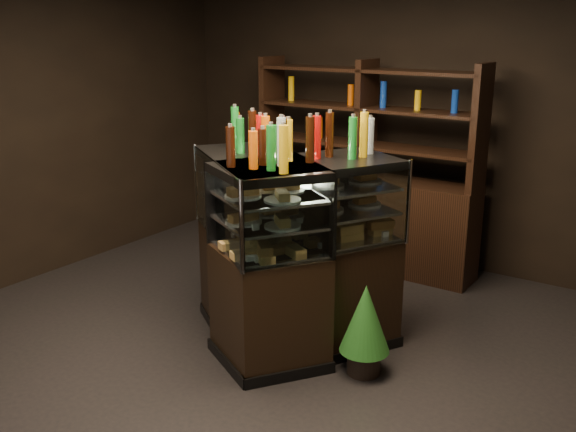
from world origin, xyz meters
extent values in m
plane|color=black|center=(0.00, 0.00, 0.00)|extent=(5.00, 5.00, 0.00)
cube|color=black|center=(0.00, 2.50, 1.50)|extent=(5.00, 0.02, 3.00)
cube|color=black|center=(-2.50, 0.00, 1.50)|extent=(0.02, 5.00, 3.00)
cube|color=black|center=(0.40, 0.22, 0.41)|extent=(1.15, 1.41, 0.83)
cube|color=black|center=(0.40, 0.22, 0.04)|extent=(1.19, 1.45, 0.08)
cube|color=black|center=(0.40, 0.22, 1.38)|extent=(1.15, 1.41, 0.06)
cube|color=silver|center=(0.40, 0.22, 0.84)|extent=(1.08, 1.34, 0.02)
cube|color=silver|center=(0.40, 0.22, 1.03)|extent=(1.08, 1.34, 0.02)
cube|color=silver|center=(0.40, 0.22, 1.21)|extent=(1.08, 1.34, 0.02)
cube|color=white|center=(0.68, 0.06, 1.12)|extent=(0.60, 1.12, 0.58)
cylinder|color=silver|center=(0.97, 0.63, 1.12)|extent=(0.03, 0.03, 0.60)
cylinder|color=silver|center=(0.38, -0.49, 1.12)|extent=(0.03, 0.03, 0.60)
cube|color=black|center=(0.05, 0.13, 0.41)|extent=(1.40, 1.25, 0.83)
cube|color=black|center=(0.05, 0.13, 0.04)|extent=(1.44, 1.28, 0.08)
cube|color=black|center=(0.05, 0.13, 1.38)|extent=(1.40, 1.25, 0.06)
cube|color=silver|center=(0.05, 0.13, 0.84)|extent=(1.32, 1.18, 0.02)
cube|color=silver|center=(0.05, 0.13, 1.03)|extent=(1.32, 1.18, 0.02)
cube|color=silver|center=(0.05, 0.13, 1.21)|extent=(1.32, 1.18, 0.02)
cube|color=white|center=(-0.14, -0.13, 1.12)|extent=(1.03, 0.74, 0.58)
cylinder|color=silver|center=(0.38, -0.49, 1.12)|extent=(0.03, 0.03, 0.60)
cylinder|color=silver|center=(-0.65, 0.24, 1.12)|extent=(0.03, 0.03, 0.60)
cube|color=#BD9644|center=(0.17, -0.27, 0.87)|extent=(0.16, 0.20, 0.06)
cube|color=#BD9644|center=(0.30, -0.03, 0.87)|extent=(0.16, 0.20, 0.06)
cube|color=#BD9644|center=(0.42, 0.20, 0.87)|extent=(0.16, 0.20, 0.06)
cube|color=#BD9644|center=(0.55, 0.44, 0.87)|extent=(0.16, 0.20, 0.06)
cube|color=#BD9644|center=(0.67, 0.67, 0.87)|extent=(0.16, 0.20, 0.06)
cylinder|color=white|center=(0.17, -0.21, 1.05)|extent=(0.24, 0.24, 0.02)
cube|color=#BD9644|center=(0.17, -0.21, 1.08)|extent=(0.15, 0.19, 0.05)
cylinder|color=white|center=(0.32, 0.08, 1.05)|extent=(0.24, 0.24, 0.02)
cube|color=#BD9644|center=(0.32, 0.08, 1.08)|extent=(0.15, 0.19, 0.05)
cylinder|color=white|center=(0.47, 0.36, 1.05)|extent=(0.24, 0.24, 0.02)
cube|color=#BD9644|center=(0.47, 0.36, 1.08)|extent=(0.15, 0.19, 0.05)
cylinder|color=white|center=(0.62, 0.64, 1.05)|extent=(0.24, 0.24, 0.02)
cube|color=#BD9644|center=(0.62, 0.64, 1.08)|extent=(0.15, 0.19, 0.05)
cylinder|color=white|center=(0.17, -0.21, 1.22)|extent=(0.24, 0.24, 0.02)
cube|color=#BD9644|center=(0.17, -0.21, 1.26)|extent=(0.15, 0.19, 0.05)
cylinder|color=white|center=(0.32, 0.08, 1.22)|extent=(0.24, 0.24, 0.02)
cube|color=#BD9644|center=(0.32, 0.08, 1.26)|extent=(0.15, 0.19, 0.05)
cylinder|color=white|center=(0.47, 0.36, 1.22)|extent=(0.24, 0.24, 0.02)
cube|color=#BD9644|center=(0.47, 0.36, 1.26)|extent=(0.15, 0.19, 0.05)
cylinder|color=white|center=(0.62, 0.64, 1.22)|extent=(0.24, 0.24, 0.02)
cube|color=#BD9644|center=(0.62, 0.64, 1.26)|extent=(0.15, 0.19, 0.05)
cube|color=#BD9644|center=(-0.41, 0.42, 0.87)|extent=(0.20, 0.18, 0.06)
cube|color=#BD9644|center=(-0.19, 0.26, 0.87)|extent=(0.20, 0.18, 0.06)
cube|color=#BD9644|center=(0.03, 0.11, 0.87)|extent=(0.20, 0.18, 0.06)
cube|color=#BD9644|center=(0.24, -0.05, 0.87)|extent=(0.20, 0.18, 0.06)
cube|color=#BD9644|center=(0.46, -0.20, 0.87)|extent=(0.20, 0.18, 0.06)
cylinder|color=white|center=(-0.35, 0.41, 1.05)|extent=(0.24, 0.24, 0.02)
cube|color=#BD9644|center=(-0.35, 0.41, 1.08)|extent=(0.19, 0.17, 0.05)
cylinder|color=white|center=(-0.09, 0.23, 1.05)|extent=(0.24, 0.24, 0.02)
cube|color=#BD9644|center=(-0.09, 0.23, 1.08)|extent=(0.19, 0.17, 0.05)
cylinder|color=white|center=(0.18, 0.04, 1.05)|extent=(0.24, 0.24, 0.02)
cube|color=#BD9644|center=(0.18, 0.04, 1.08)|extent=(0.19, 0.17, 0.05)
cylinder|color=white|center=(0.44, -0.14, 1.05)|extent=(0.24, 0.24, 0.02)
cube|color=#BD9644|center=(0.44, -0.14, 1.08)|extent=(0.19, 0.17, 0.05)
cylinder|color=white|center=(-0.35, 0.41, 1.22)|extent=(0.24, 0.24, 0.02)
cube|color=#BD9644|center=(-0.35, 0.41, 1.26)|extent=(0.19, 0.17, 0.05)
cylinder|color=white|center=(-0.09, 0.23, 1.22)|extent=(0.24, 0.24, 0.02)
cube|color=#BD9644|center=(-0.09, 0.23, 1.26)|extent=(0.19, 0.17, 0.05)
cylinder|color=white|center=(0.18, 0.04, 1.22)|extent=(0.24, 0.24, 0.02)
cube|color=#BD9644|center=(0.18, 0.04, 1.26)|extent=(0.19, 0.17, 0.05)
cylinder|color=white|center=(0.44, -0.14, 1.22)|extent=(0.24, 0.24, 0.02)
cube|color=#BD9644|center=(0.44, -0.14, 1.26)|extent=(0.19, 0.17, 0.05)
cylinder|color=#0F38B2|center=(0.15, -0.25, 1.55)|extent=(0.06, 0.06, 0.28)
cylinder|color=silver|center=(0.15, -0.25, 1.70)|extent=(0.03, 0.03, 0.02)
cylinder|color=black|center=(0.20, -0.16, 1.55)|extent=(0.06, 0.06, 0.28)
cylinder|color=silver|center=(0.20, -0.16, 1.70)|extent=(0.03, 0.03, 0.02)
cylinder|color=#D8590A|center=(0.25, -0.06, 1.55)|extent=(0.06, 0.06, 0.28)
cylinder|color=silver|center=(0.25, -0.06, 1.70)|extent=(0.03, 0.03, 0.02)
cylinder|color=yellow|center=(0.30, 0.03, 1.55)|extent=(0.06, 0.06, 0.28)
cylinder|color=silver|center=(0.30, 0.03, 1.70)|extent=(0.03, 0.03, 0.02)
cylinder|color=#147223|center=(0.35, 0.12, 1.55)|extent=(0.06, 0.06, 0.28)
cylinder|color=silver|center=(0.35, 0.12, 1.70)|extent=(0.03, 0.03, 0.02)
cylinder|color=#B20C0A|center=(0.40, 0.22, 1.55)|extent=(0.06, 0.06, 0.28)
cylinder|color=silver|center=(0.40, 0.22, 1.70)|extent=(0.03, 0.03, 0.02)
cylinder|color=silver|center=(0.45, 0.31, 1.55)|extent=(0.06, 0.06, 0.28)
cylinder|color=silver|center=(0.45, 0.31, 1.70)|extent=(0.03, 0.03, 0.02)
cylinder|color=#0F38B2|center=(0.50, 0.40, 1.55)|extent=(0.06, 0.06, 0.28)
cylinder|color=silver|center=(0.50, 0.40, 1.70)|extent=(0.03, 0.03, 0.02)
cylinder|color=black|center=(0.55, 0.50, 1.55)|extent=(0.06, 0.06, 0.28)
cylinder|color=silver|center=(0.55, 0.50, 1.70)|extent=(0.03, 0.03, 0.02)
cylinder|color=#D8590A|center=(0.60, 0.59, 1.55)|extent=(0.06, 0.06, 0.28)
cylinder|color=silver|center=(0.60, 0.59, 1.70)|extent=(0.03, 0.03, 0.02)
cylinder|color=yellow|center=(0.65, 0.68, 1.55)|extent=(0.06, 0.06, 0.28)
cylinder|color=silver|center=(0.65, 0.68, 1.70)|extent=(0.03, 0.03, 0.02)
cylinder|color=#0F38B2|center=(-0.39, 0.44, 1.55)|extent=(0.06, 0.06, 0.28)
cylinder|color=silver|center=(-0.39, 0.44, 1.70)|extent=(0.03, 0.03, 0.02)
cylinder|color=black|center=(-0.30, 0.38, 1.55)|extent=(0.06, 0.06, 0.28)
cylinder|color=silver|center=(-0.30, 0.38, 1.70)|extent=(0.03, 0.03, 0.02)
cylinder|color=#D8590A|center=(-0.21, 0.32, 1.55)|extent=(0.06, 0.06, 0.28)
cylinder|color=silver|center=(-0.21, 0.32, 1.70)|extent=(0.03, 0.03, 0.02)
cylinder|color=yellow|center=(-0.13, 0.26, 1.55)|extent=(0.06, 0.06, 0.28)
cylinder|color=silver|center=(-0.13, 0.26, 1.70)|extent=(0.03, 0.03, 0.02)
cylinder|color=#147223|center=(-0.04, 0.20, 1.55)|extent=(0.06, 0.06, 0.28)
cylinder|color=silver|center=(-0.04, 0.20, 1.70)|extent=(0.03, 0.03, 0.02)
cylinder|color=#B20C0A|center=(0.05, 0.13, 1.55)|extent=(0.06, 0.06, 0.28)
cylinder|color=silver|center=(0.05, 0.13, 1.70)|extent=(0.03, 0.03, 0.02)
cylinder|color=silver|center=(0.13, 0.07, 1.55)|extent=(0.06, 0.06, 0.28)
cylinder|color=silver|center=(0.13, 0.07, 1.70)|extent=(0.03, 0.03, 0.02)
cylinder|color=#0F38B2|center=(0.22, 0.01, 1.55)|extent=(0.06, 0.06, 0.28)
cylinder|color=silver|center=(0.22, 0.01, 1.70)|extent=(0.03, 0.03, 0.02)
cylinder|color=black|center=(0.30, -0.05, 1.55)|extent=(0.06, 0.06, 0.28)
cylinder|color=silver|center=(0.30, -0.05, 1.70)|extent=(0.03, 0.03, 0.02)
cylinder|color=#D8590A|center=(0.39, -0.11, 1.55)|extent=(0.06, 0.06, 0.28)
cylinder|color=silver|center=(0.39, -0.11, 1.70)|extent=(0.03, 0.03, 0.02)
cylinder|color=yellow|center=(0.48, -0.17, 1.55)|extent=(0.06, 0.06, 0.28)
cylinder|color=silver|center=(0.48, -0.17, 1.70)|extent=(0.03, 0.03, 0.02)
cylinder|color=black|center=(0.92, 0.14, 0.09)|extent=(0.23, 0.23, 0.17)
cone|color=#1B611C|center=(0.92, 0.14, 0.41)|extent=(0.34, 0.34, 0.48)
cone|color=#1B611C|center=(0.92, 0.14, 0.57)|extent=(0.27, 0.27, 0.33)
cube|color=black|center=(-0.12, 2.05, 0.45)|extent=(2.26, 0.43, 0.90)
cube|color=black|center=(-1.22, 2.05, 1.45)|extent=(0.06, 0.38, 1.10)
cube|color=black|center=(-0.12, 2.05, 1.45)|extent=(0.06, 0.38, 1.10)
cube|color=black|center=(0.98, 2.05, 1.45)|extent=(0.06, 0.38, 1.10)
cube|color=black|center=(-0.12, 2.05, 1.20)|extent=(2.21, 0.38, 0.03)
cube|color=black|center=(-0.12, 2.05, 1.55)|extent=(2.21, 0.38, 0.03)
cube|color=black|center=(-0.12, 2.05, 1.90)|extent=(2.21, 0.38, 0.03)
cylinder|color=#0F38B2|center=(-0.97, 2.05, 1.32)|extent=(0.06, 0.06, 0.22)
cylinder|color=black|center=(-0.63, 2.05, 1.32)|extent=(0.06, 0.06, 0.22)
cylinder|color=#D8590A|center=(-0.29, 2.05, 1.32)|extent=(0.06, 0.06, 0.22)
cylinder|color=yellow|center=(0.06, 2.05, 1.32)|extent=(0.06, 0.06, 0.22)
cylinder|color=#147223|center=(0.40, 2.05, 1.32)|extent=(0.06, 0.06, 0.22)
cylinder|color=#B20C0A|center=(0.74, 2.05, 1.32)|extent=(0.06, 0.06, 0.22)
camera|label=1|loc=(2.70, -3.40, 2.29)|focal=40.00mm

